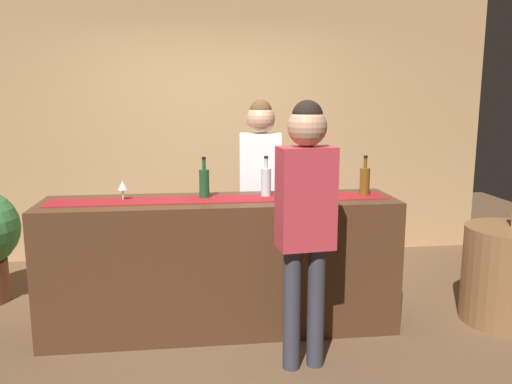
{
  "coord_description": "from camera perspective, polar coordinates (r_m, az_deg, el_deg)",
  "views": [
    {
      "loc": [
        -0.2,
        -3.67,
        1.72
      ],
      "look_at": [
        0.26,
        0.0,
        1.03
      ],
      "focal_mm": 36.49,
      "sensor_mm": 36.0,
      "label": 1
    }
  ],
  "objects": [
    {
      "name": "ground_plane",
      "position": [
        4.06,
        -3.75,
        -14.53
      ],
      "size": [
        10.0,
        10.0,
        0.0
      ],
      "primitive_type": "plane",
      "color": "brown"
    },
    {
      "name": "wine_glass_far_end",
      "position": [
        3.93,
        7.82,
        1.18
      ],
      "size": [
        0.07,
        0.07,
        0.14
      ],
      "color": "silver",
      "rests_on": "bar_counter"
    },
    {
      "name": "bar_counter",
      "position": [
        3.88,
        -3.84,
        -7.96
      ],
      "size": [
        2.55,
        0.6,
        0.98
      ],
      "primitive_type": "cube",
      "color": "#472B19",
      "rests_on": "ground"
    },
    {
      "name": "wine_bottle_clear",
      "position": [
        3.84,
        1.1,
        1.16
      ],
      "size": [
        0.07,
        0.07,
        0.3
      ],
      "color": "#B2C6C1",
      "rests_on": "bar_counter"
    },
    {
      "name": "counter_runner_cloth",
      "position": [
        3.75,
        -3.93,
        -0.79
      ],
      "size": [
        2.43,
        0.28,
        0.01
      ],
      "primitive_type": "cube",
      "color": "maroon",
      "rests_on": "bar_counter"
    },
    {
      "name": "bartender",
      "position": [
        4.34,
        0.51,
        1.57
      ],
      "size": [
        0.36,
        0.24,
        1.69
      ],
      "rotation": [
        0.0,
        0.0,
        3.01
      ],
      "color": "#26262B",
      "rests_on": "ground"
    },
    {
      "name": "back_wall",
      "position": [
        5.58,
        -5.1,
        7.73
      ],
      "size": [
        6.0,
        0.12,
        2.9
      ],
      "primitive_type": "cube",
      "color": "tan",
      "rests_on": "ground"
    },
    {
      "name": "wine_bottle_green",
      "position": [
        3.8,
        -5.69,
        1.01
      ],
      "size": [
        0.07,
        0.07,
        0.3
      ],
      "color": "#194723",
      "rests_on": "bar_counter"
    },
    {
      "name": "customer_sipping",
      "position": [
        3.18,
        5.47,
        -1.7
      ],
      "size": [
        0.36,
        0.24,
        1.69
      ],
      "rotation": [
        0.0,
        0.0,
        0.11
      ],
      "color": "#33333D",
      "rests_on": "ground"
    },
    {
      "name": "round_side_table",
      "position": [
        4.46,
        25.94,
        -8.15
      ],
      "size": [
        0.68,
        0.68,
        0.74
      ],
      "primitive_type": "cylinder",
      "color": "brown",
      "rests_on": "ground"
    },
    {
      "name": "wine_bottle_amber",
      "position": [
        3.95,
        11.83,
        1.2
      ],
      "size": [
        0.07,
        0.07,
        0.3
      ],
      "color": "brown",
      "rests_on": "bar_counter"
    },
    {
      "name": "wine_glass_mid_counter",
      "position": [
        3.74,
        5.04,
        0.75
      ],
      "size": [
        0.07,
        0.07,
        0.14
      ],
      "color": "silver",
      "rests_on": "bar_counter"
    },
    {
      "name": "wine_glass_near_customer",
      "position": [
        3.81,
        -14.42,
        0.64
      ],
      "size": [
        0.07,
        0.07,
        0.14
      ],
      "color": "silver",
      "rests_on": "bar_counter"
    }
  ]
}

